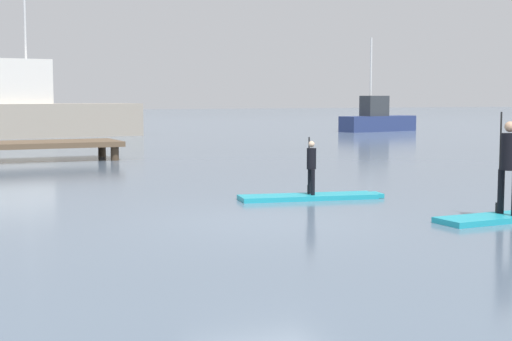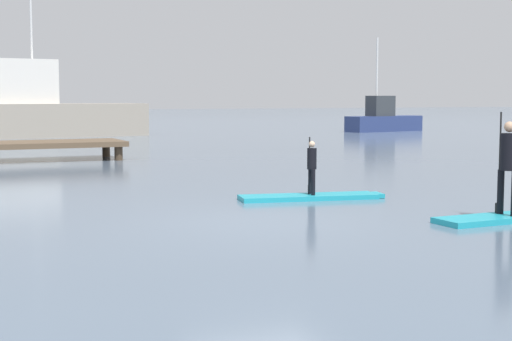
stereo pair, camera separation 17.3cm
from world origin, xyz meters
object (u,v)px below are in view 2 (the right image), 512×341
object	(u,v)px
fishing_boat_white_large	(35,112)
fishing_boat_green_midground	(383,119)
paddleboard_near	(312,197)
paddler_child_solo	(312,164)
paddler_adult	(508,161)

from	to	relation	value
fishing_boat_white_large	fishing_boat_green_midground	distance (m)	21.19
paddleboard_near	paddler_child_solo	world-z (taller)	paddler_child_solo
paddler_child_solo	paddleboard_near	bearing A→B (deg)	-98.13
paddler_child_solo	fishing_boat_green_midground	distance (m)	33.24
paddler_child_solo	fishing_boat_green_midground	world-z (taller)	fishing_boat_green_midground
fishing_boat_green_midground	paddleboard_near	bearing A→B (deg)	-126.00
paddler_child_solo	paddler_adult	xyz separation A→B (m)	(1.79, -3.94, 0.30)
fishing_boat_green_midground	paddler_adult	bearing A→B (deg)	-119.94
paddleboard_near	fishing_boat_green_midground	world-z (taller)	fishing_boat_green_midground
paddler_adult	fishing_boat_white_large	world-z (taller)	fishing_boat_white_large
paddler_adult	fishing_boat_green_midground	xyz separation A→B (m)	(17.75, 30.82, -0.30)
paddler_child_solo	paddler_adult	size ratio (longest dim) A/B	0.67
paddleboard_near	fishing_boat_white_large	xyz separation A→B (m)	(-1.57, 28.61, 1.32)
paddler_adult	fishing_boat_green_midground	world-z (taller)	fishing_boat_green_midground
paddleboard_near	fishing_boat_white_large	bearing A→B (deg)	93.13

